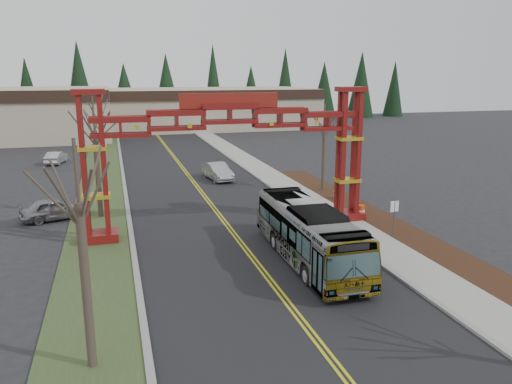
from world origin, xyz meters
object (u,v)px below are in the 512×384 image
object	(u,v)px
barrel_south	(360,213)
barrel_north	(338,193)
bare_tree_median_mid	(95,132)
barrel_mid	(339,204)
bare_tree_right_far	(324,128)
bare_tree_median_far	(100,123)
transit_bus	(308,234)
silver_sedan	(218,171)
retail_building_east	(206,108)
bare_tree_median_near	(79,204)
parked_car_near_a	(54,209)
gateway_arch	(230,137)
parked_car_far_a	(56,158)
street_sign	(394,212)

from	to	relation	value
barrel_south	barrel_north	xyz separation A→B (m)	(0.87, 5.47, 0.03)
bare_tree_median_mid	barrel_mid	size ratio (longest dim) A/B	7.88
bare_tree_right_far	barrel_mid	size ratio (longest dim) A/B	6.96
bare_tree_median_far	transit_bus	bearing A→B (deg)	-69.06
silver_sedan	bare_tree_median_far	world-z (taller)	bare_tree_median_far
retail_building_east	bare_tree_median_near	size ratio (longest dim) A/B	4.85
parked_car_near_a	barrel_north	distance (m)	20.85
gateway_arch	bare_tree_median_far	world-z (taller)	gateway_arch
transit_bus	barrel_mid	xyz separation A→B (m)	(5.88, 8.61, -1.01)
bare_tree_median_mid	barrel_south	world-z (taller)	bare_tree_median_mid
parked_car_far_a	bare_tree_median_mid	distance (m)	24.34
silver_sedan	bare_tree_right_far	size ratio (longest dim) A/B	0.65
parked_car_far_a	bare_tree_median_far	xyz separation A→B (m)	(5.01, -7.02, 4.36)
bare_tree_median_mid	bare_tree_right_far	xyz separation A→B (m)	(18.00, 3.05, -0.60)
barrel_south	barrel_mid	xyz separation A→B (m)	(-0.38, 2.54, -0.00)
transit_bus	street_sign	xyz separation A→B (m)	(6.23, 1.90, 0.18)
bare_tree_median_near	barrel_north	world-z (taller)	bare_tree_median_near
retail_building_east	silver_sedan	bearing A→B (deg)	-99.32
parked_car_far_a	bare_tree_median_far	distance (m)	9.66
bare_tree_right_far	bare_tree_median_mid	bearing A→B (deg)	-170.39
bare_tree_right_far	barrel_south	bearing A→B (deg)	-96.66
barrel_mid	barrel_north	world-z (taller)	barrel_north
bare_tree_median_far	retail_building_east	bearing A→B (deg)	65.91
parked_car_far_a	barrel_mid	distance (m)	34.12
gateway_arch	barrel_mid	size ratio (longest dim) A/B	17.35
silver_sedan	bare_tree_median_mid	distance (m)	15.28
transit_bus	bare_tree_median_near	distance (m)	13.56
transit_bus	parked_car_far_a	bearing A→B (deg)	115.04
bare_tree_median_far	bare_tree_right_far	bearing A→B (deg)	-36.17
bare_tree_right_far	bare_tree_median_far	bearing A→B (deg)	143.83
gateway_arch	transit_bus	xyz separation A→B (m)	(2.71, -6.31, -4.45)
street_sign	barrel_mid	xyz separation A→B (m)	(-0.35, 6.71, -1.19)
bare_tree_median_near	bare_tree_right_far	distance (m)	28.44
transit_bus	silver_sedan	bearing A→B (deg)	91.77
bare_tree_median_near	barrel_south	distance (m)	22.15
silver_sedan	parked_car_near_a	size ratio (longest dim) A/B	1.08
bare_tree_median_near	bare_tree_median_mid	xyz separation A→B (m)	(0.00, 18.96, 0.18)
bare_tree_median_near	bare_tree_median_far	bearing A→B (deg)	90.00
bare_tree_median_far	parked_car_far_a	bearing A→B (deg)	125.49
bare_tree_median_far	street_sign	bearing A→B (deg)	-57.01
parked_car_near_a	barrel_south	xyz separation A→B (m)	(19.98, -5.92, -0.23)
gateway_arch	transit_bus	distance (m)	8.18
gateway_arch	bare_tree_median_near	size ratio (longest dim) A/B	2.32
gateway_arch	silver_sedan	size ratio (longest dim) A/B	3.82
bare_tree_right_far	street_sign	world-z (taller)	bare_tree_right_far
transit_bus	parked_car_far_a	xyz separation A→B (m)	(-15.72, 35.03, -0.85)
barrel_mid	silver_sedan	bearing A→B (deg)	115.32
silver_sedan	barrel_mid	world-z (taller)	silver_sedan
parked_car_far_a	barrel_mid	world-z (taller)	parked_car_far_a
bare_tree_median_near	parked_car_near_a	bearing A→B (deg)	98.90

